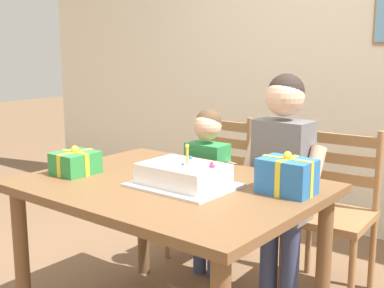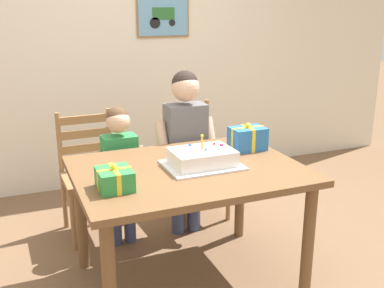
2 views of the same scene
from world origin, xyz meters
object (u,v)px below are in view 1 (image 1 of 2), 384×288
gift_box_red_large (287,176)px  child_younger (207,177)px  birthday_cake (183,176)px  chair_left (212,186)px  child_older (282,166)px  dining_table (170,204)px  gift_box_beside_cake (75,163)px  chair_right (333,212)px

gift_box_red_large → child_younger: (-0.75, 0.45, -0.22)m
gift_box_red_large → birthday_cake: bearing=-154.9°
chair_left → child_older: bearing=-22.4°
dining_table → child_older: child_older is taller
gift_box_beside_cake → child_younger: child_younger is taller
gift_box_red_large → chair_left: gift_box_red_large is taller
chair_left → chair_right: (0.83, -0.00, 0.00)m
birthday_cake → child_older: child_older is taller
birthday_cake → child_older: size_ratio=0.36×
birthday_cake → child_younger: bearing=118.3°
child_older → dining_table: bearing=-110.4°
chair_right → gift_box_red_large: bearing=-83.6°
chair_left → dining_table: bearing=-65.1°
gift_box_red_large → chair_left: (-0.91, 0.72, -0.37)m
chair_right → child_older: child_older is taller
gift_box_beside_cake → child_younger: (0.21, 0.79, -0.20)m
dining_table → birthday_cake: size_ratio=2.99×
dining_table → child_younger: bearing=112.1°
dining_table → gift_box_red_large: (0.49, 0.18, 0.18)m
child_older → gift_box_red_large: bearing=-59.9°
gift_box_beside_cake → chair_right: size_ratio=0.22×
birthday_cake → chair_right: 1.02m
chair_left → child_older: child_older is taller
birthday_cake → gift_box_red_large: (0.41, 0.19, 0.03)m
birthday_cake → child_younger: size_ratio=0.43×
birthday_cake → chair_left: (-0.50, 0.91, -0.34)m
dining_table → gift_box_red_large: 0.56m
birthday_cake → gift_box_beside_cake: bearing=-165.0°
gift_box_red_large → child_older: bearing=120.1°
birthday_cake → chair_left: 1.09m
gift_box_red_large → chair_right: (-0.08, 0.72, -0.37)m
chair_right → child_older: bearing=-123.8°
child_younger → child_older: bearing=-0.1°
child_older → child_younger: 0.51m
birthday_cake → chair_right: (0.33, 0.91, -0.34)m
dining_table → chair_left: size_ratio=1.43×
gift_box_beside_cake → dining_table: bearing=18.4°
dining_table → chair_left: chair_left is taller
dining_table → gift_box_red_large: gift_box_red_large is taller
dining_table → gift_box_beside_cake: gift_box_beside_cake is taller
birthday_cake → chair_right: bearing=70.1°
dining_table → gift_box_beside_cake: size_ratio=6.51×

